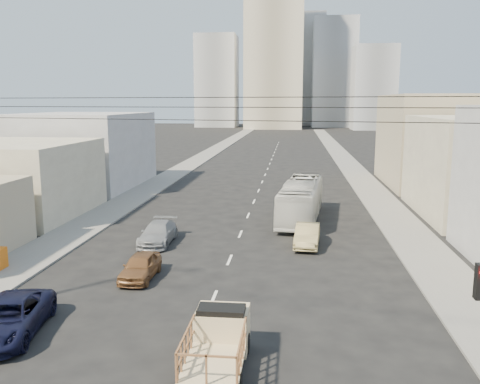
% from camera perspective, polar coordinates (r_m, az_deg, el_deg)
% --- Properties ---
extents(sidewalk_left, '(3.50, 180.00, 0.12)m').
position_cam_1_polar(sidewalk_left, '(86.40, -4.20, 3.95)').
color(sidewalk_left, slate).
rests_on(sidewalk_left, ground).
extents(sidewalk_right, '(3.50, 180.00, 0.12)m').
position_cam_1_polar(sidewalk_right, '(85.39, 11.55, 3.70)').
color(sidewalk_right, slate).
rests_on(sidewalk_right, ground).
extents(lane_dashes, '(0.15, 104.00, 0.01)m').
position_cam_1_polar(lane_dashes, '(68.24, 2.99, 2.30)').
color(lane_dashes, silver).
rests_on(lane_dashes, ground).
extents(flatbed_pickup, '(1.95, 4.41, 1.90)m').
position_cam_1_polar(flatbed_pickup, '(18.25, -2.49, -16.16)').
color(flatbed_pickup, '#CCB588').
rests_on(flatbed_pickup, ground).
extents(navy_pickup, '(3.22, 5.57, 1.46)m').
position_cam_1_polar(navy_pickup, '(22.64, -24.55, -12.75)').
color(navy_pickup, black).
rests_on(navy_pickup, ground).
extents(city_bus, '(3.84, 11.48, 3.14)m').
position_cam_1_polar(city_bus, '(40.24, 6.86, -0.91)').
color(city_bus, beige).
rests_on(city_bus, ground).
extents(sedan_brown, '(1.56, 3.86, 1.31)m').
position_cam_1_polar(sedan_brown, '(27.43, -11.13, -8.20)').
color(sedan_brown, brown).
rests_on(sedan_brown, ground).
extents(sedan_tan, '(1.82, 4.37, 1.41)m').
position_cam_1_polar(sedan_tan, '(33.13, 7.55, -4.84)').
color(sedan_tan, '#9C8C5B').
rests_on(sedan_tan, ground).
extents(sedan_grey, '(2.02, 4.77, 1.37)m').
position_cam_1_polar(sedan_grey, '(33.85, -9.20, -4.58)').
color(sedan_grey, gray).
rests_on(sedan_grey, ground).
extents(overhead_wires, '(23.01, 5.02, 0.72)m').
position_cam_1_polar(overhead_wires, '(16.44, -6.92, 9.33)').
color(overhead_wires, black).
rests_on(overhead_wires, ground).
extents(bldg_right_far, '(12.00, 16.00, 10.00)m').
position_cam_1_polar(bldg_right_far, '(60.90, 21.76, 5.40)').
color(bldg_right_far, tan).
rests_on(bldg_right_far, ground).
extents(bldg_left_mid, '(11.00, 12.00, 6.00)m').
position_cam_1_polar(bldg_left_mid, '(45.13, -24.12, 1.31)').
color(bldg_left_mid, '#AAA289').
rests_on(bldg_left_mid, ground).
extents(bldg_left_far, '(12.00, 16.00, 8.00)m').
position_cam_1_polar(bldg_left_far, '(58.56, -17.27, 4.52)').
color(bldg_left_far, '#999A9C').
rests_on(bldg_left_far, ground).
extents(high_rise_tower, '(20.00, 20.00, 60.00)m').
position_cam_1_polar(high_rise_tower, '(185.86, 3.89, 16.43)').
color(high_rise_tower, '#9E937A').
rests_on(high_rise_tower, ground).
extents(midrise_ne, '(16.00, 16.00, 40.00)m').
position_cam_1_polar(midrise_ne, '(200.33, 10.50, 12.95)').
color(midrise_ne, gray).
rests_on(midrise_ne, ground).
extents(midrise_nw, '(15.00, 15.00, 34.00)m').
position_cam_1_polar(midrise_nw, '(196.93, -2.59, 12.29)').
color(midrise_nw, gray).
rests_on(midrise_nw, ground).
extents(midrise_back, '(18.00, 18.00, 44.00)m').
position_cam_1_polar(midrise_back, '(214.92, 6.93, 13.37)').
color(midrise_back, '#999A9C').
rests_on(midrise_back, ground).
extents(midrise_east, '(14.00, 14.00, 28.00)m').
position_cam_1_polar(midrise_east, '(181.51, 14.76, 11.22)').
color(midrise_east, gray).
rests_on(midrise_east, ground).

